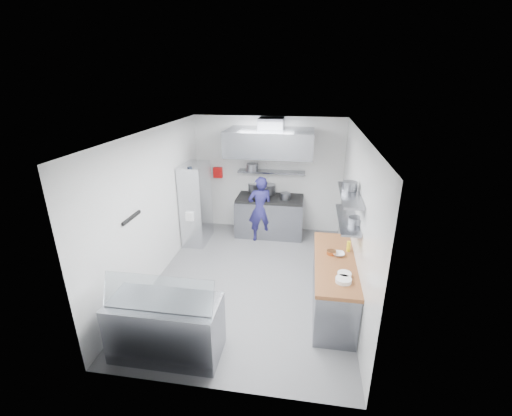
% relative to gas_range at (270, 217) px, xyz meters
% --- Properties ---
extents(floor, '(5.00, 5.00, 0.00)m').
position_rel_gas_range_xyz_m(floor, '(-0.10, -2.10, -0.45)').
color(floor, '#5C5C5F').
rests_on(floor, ground).
extents(ceiling, '(5.00, 5.00, 0.00)m').
position_rel_gas_range_xyz_m(ceiling, '(-0.10, -2.10, 2.35)').
color(ceiling, silver).
rests_on(ceiling, wall_back).
extents(wall_back, '(3.60, 2.80, 0.02)m').
position_rel_gas_range_xyz_m(wall_back, '(-0.10, 0.40, 0.95)').
color(wall_back, white).
rests_on(wall_back, floor).
extents(wall_front, '(3.60, 2.80, 0.02)m').
position_rel_gas_range_xyz_m(wall_front, '(-0.10, -4.60, 0.95)').
color(wall_front, white).
rests_on(wall_front, floor).
extents(wall_left, '(2.80, 5.00, 0.02)m').
position_rel_gas_range_xyz_m(wall_left, '(-1.90, -2.10, 0.95)').
color(wall_left, white).
rests_on(wall_left, floor).
extents(wall_right, '(2.80, 5.00, 0.02)m').
position_rel_gas_range_xyz_m(wall_right, '(1.70, -2.10, 0.95)').
color(wall_right, white).
rests_on(wall_right, floor).
extents(gas_range, '(1.60, 0.80, 0.90)m').
position_rel_gas_range_xyz_m(gas_range, '(0.00, 0.00, 0.00)').
color(gas_range, gray).
rests_on(gas_range, floor).
extents(cooktop, '(1.57, 0.78, 0.06)m').
position_rel_gas_range_xyz_m(cooktop, '(0.00, 0.00, 0.48)').
color(cooktop, black).
rests_on(cooktop, gas_range).
extents(stock_pot_left, '(0.26, 0.26, 0.20)m').
position_rel_gas_range_xyz_m(stock_pot_left, '(-0.46, 0.39, 0.61)').
color(stock_pot_left, slate).
rests_on(stock_pot_left, cooktop).
extents(stock_pot_mid, '(0.32, 0.32, 0.24)m').
position_rel_gas_range_xyz_m(stock_pot_mid, '(-0.05, 0.24, 0.63)').
color(stock_pot_mid, slate).
rests_on(stock_pot_mid, cooktop).
extents(stock_pot_right, '(0.23, 0.23, 0.16)m').
position_rel_gas_range_xyz_m(stock_pot_right, '(0.37, -0.08, 0.59)').
color(stock_pot_right, slate).
rests_on(stock_pot_right, cooktop).
extents(over_range_shelf, '(1.60, 0.30, 0.04)m').
position_rel_gas_range_xyz_m(over_range_shelf, '(0.00, 0.24, 1.07)').
color(over_range_shelf, gray).
rests_on(over_range_shelf, wall_back).
extents(shelf_pot_a, '(0.27, 0.27, 0.18)m').
position_rel_gas_range_xyz_m(shelf_pot_a, '(-0.46, 0.17, 1.18)').
color(shelf_pot_a, slate).
rests_on(shelf_pot_a, over_range_shelf).
extents(extractor_hood, '(1.90, 1.15, 0.55)m').
position_rel_gas_range_xyz_m(extractor_hood, '(0.00, -0.18, 1.85)').
color(extractor_hood, gray).
rests_on(extractor_hood, wall_back).
extents(hood_duct, '(0.55, 0.55, 0.24)m').
position_rel_gas_range_xyz_m(hood_duct, '(0.00, 0.05, 2.23)').
color(hood_duct, slate).
rests_on(hood_duct, extractor_hood).
extents(red_firebox, '(0.22, 0.10, 0.26)m').
position_rel_gas_range_xyz_m(red_firebox, '(-1.35, 0.34, 0.97)').
color(red_firebox, red).
rests_on(red_firebox, wall_back).
extents(chef, '(0.65, 0.52, 1.56)m').
position_rel_gas_range_xyz_m(chef, '(-0.18, -0.35, 0.33)').
color(chef, '#1E1B53').
rests_on(chef, floor).
extents(wire_rack, '(0.50, 0.90, 1.85)m').
position_rel_gas_range_xyz_m(wire_rack, '(-1.63, -0.61, 0.48)').
color(wire_rack, silver).
rests_on(wire_rack, floor).
extents(rack_bin_a, '(0.17, 0.21, 0.19)m').
position_rel_gas_range_xyz_m(rack_bin_a, '(-1.63, -1.02, 0.35)').
color(rack_bin_a, white).
rests_on(rack_bin_a, wire_rack).
extents(rack_bin_b, '(0.15, 0.19, 0.17)m').
position_rel_gas_range_xyz_m(rack_bin_b, '(-1.63, -0.66, 0.85)').
color(rack_bin_b, yellow).
rests_on(rack_bin_b, wire_rack).
extents(rack_jar, '(0.10, 0.10, 0.18)m').
position_rel_gas_range_xyz_m(rack_jar, '(-1.58, -1.01, 1.35)').
color(rack_jar, black).
rests_on(rack_jar, wire_rack).
extents(knife_strip, '(0.04, 0.55, 0.05)m').
position_rel_gas_range_xyz_m(knife_strip, '(-1.88, -3.00, 1.10)').
color(knife_strip, black).
rests_on(knife_strip, wall_left).
extents(prep_counter_base, '(0.62, 2.00, 0.84)m').
position_rel_gas_range_xyz_m(prep_counter_base, '(1.38, -2.70, -0.03)').
color(prep_counter_base, gray).
rests_on(prep_counter_base, floor).
extents(prep_counter_top, '(0.65, 2.04, 0.06)m').
position_rel_gas_range_xyz_m(prep_counter_top, '(1.38, -2.70, 0.42)').
color(prep_counter_top, brown).
rests_on(prep_counter_top, prep_counter_base).
extents(plate_stack_a, '(0.23, 0.23, 0.06)m').
position_rel_gas_range_xyz_m(plate_stack_a, '(1.46, -3.32, 0.48)').
color(plate_stack_a, white).
rests_on(plate_stack_a, prep_counter_top).
extents(plate_stack_b, '(0.20, 0.20, 0.06)m').
position_rel_gas_range_xyz_m(plate_stack_b, '(1.48, -3.17, 0.48)').
color(plate_stack_b, white).
rests_on(plate_stack_b, prep_counter_top).
extents(copper_pan, '(0.16, 0.16, 0.06)m').
position_rel_gas_range_xyz_m(copper_pan, '(1.32, -2.51, 0.48)').
color(copper_pan, '#C26F36').
rests_on(copper_pan, prep_counter_top).
extents(squeeze_bottle, '(0.06, 0.06, 0.18)m').
position_rel_gas_range_xyz_m(squeeze_bottle, '(1.61, -2.36, 0.54)').
color(squeeze_bottle, yellow).
rests_on(squeeze_bottle, prep_counter_top).
extents(mixing_bowl, '(0.22, 0.22, 0.05)m').
position_rel_gas_range_xyz_m(mixing_bowl, '(1.44, -2.53, 0.47)').
color(mixing_bowl, white).
rests_on(mixing_bowl, prep_counter_top).
extents(wall_shelf_lower, '(0.30, 1.30, 0.04)m').
position_rel_gas_range_xyz_m(wall_shelf_lower, '(1.54, -2.40, 1.05)').
color(wall_shelf_lower, gray).
rests_on(wall_shelf_lower, wall_right).
extents(wall_shelf_upper, '(0.30, 1.30, 0.04)m').
position_rel_gas_range_xyz_m(wall_shelf_upper, '(1.54, -2.40, 1.47)').
color(wall_shelf_upper, gray).
rests_on(wall_shelf_upper, wall_right).
extents(shelf_pot_c, '(0.22, 0.22, 0.10)m').
position_rel_gas_range_xyz_m(shelf_pot_c, '(1.64, -2.60, 1.12)').
color(shelf_pot_c, slate).
rests_on(shelf_pot_c, wall_shelf_lower).
extents(shelf_pot_d, '(0.23, 0.23, 0.14)m').
position_rel_gas_range_xyz_m(shelf_pot_d, '(1.54, -2.23, 1.56)').
color(shelf_pot_d, slate).
rests_on(shelf_pot_d, wall_shelf_upper).
extents(display_case, '(1.50, 0.70, 0.85)m').
position_rel_gas_range_xyz_m(display_case, '(-0.94, -4.10, -0.03)').
color(display_case, gray).
rests_on(display_case, floor).
extents(display_glass, '(1.47, 0.19, 0.42)m').
position_rel_gas_range_xyz_m(display_glass, '(-0.94, -4.22, 0.62)').
color(display_glass, silver).
rests_on(display_glass, display_case).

